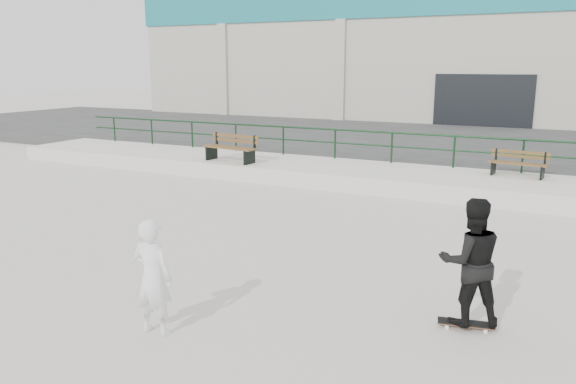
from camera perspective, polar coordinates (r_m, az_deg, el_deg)
The scene contains 10 objects.
ground at distance 8.97m, azimuth -3.37°, elevation -11.34°, with size 120.00×120.00×0.00m, color beige.
ledge at distance 17.42m, azimuth 12.35°, elevation 1.19°, with size 30.00×3.00×0.50m, color silver.
parking_strip at distance 25.64m, azimuth 17.11°, elevation 4.57°, with size 60.00×14.00×0.50m, color #333333.
railing at distance 18.50m, azimuth 13.50°, elevation 4.92°, with size 28.00×0.06×1.03m.
commercial_building at distance 39.30m, azimuth 21.09°, elevation 13.29°, with size 44.20×16.33×8.00m.
bench_left at distance 18.87m, azimuth -5.79°, elevation 4.46°, with size 2.04×0.84×0.91m.
bench_right at distance 17.56m, azimuth 22.35°, elevation 2.67°, with size 1.66×0.66×0.75m.
skateboard at distance 8.57m, azimuth 17.63°, elevation -12.62°, with size 0.80×0.36×0.09m.
standing_skater at distance 8.22m, azimuth 18.07°, elevation -6.74°, with size 0.88×0.69×1.82m, color black.
seated_skater at distance 7.98m, azimuth -13.59°, elevation -8.40°, with size 0.60×0.40×1.65m, color white.
Camera 1 is at (4.11, -7.08, 3.66)m, focal length 35.00 mm.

